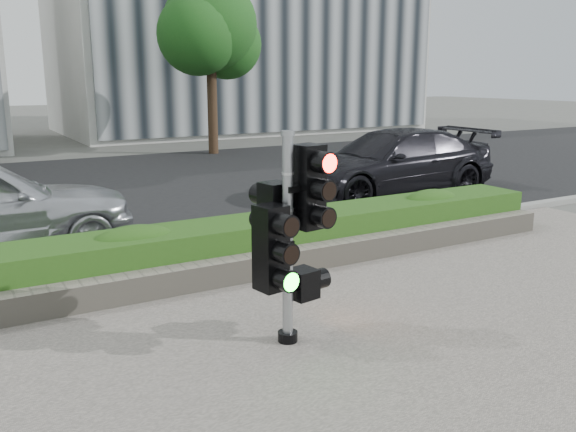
{
  "coord_description": "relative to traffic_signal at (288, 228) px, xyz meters",
  "views": [
    {
      "loc": [
        -3.39,
        -5.46,
        2.83
      ],
      "look_at": [
        0.11,
        0.6,
        1.22
      ],
      "focal_mm": 38.0,
      "sensor_mm": 36.0,
      "label": 1
    }
  ],
  "objects": [
    {
      "name": "curb",
      "position": [
        0.31,
        3.27,
        -1.22
      ],
      "size": [
        60.0,
        0.25,
        0.12
      ],
      "primitive_type": "cube",
      "color": "gray",
      "rests_on": "ground"
    },
    {
      "name": "road",
      "position": [
        0.31,
        10.12,
        -1.27
      ],
      "size": [
        60.0,
        13.0,
        0.02
      ],
      "primitive_type": "cube",
      "color": "black",
      "rests_on": "ground"
    },
    {
      "name": "tree_right",
      "position": [
        5.79,
        15.67,
        3.2
      ],
      "size": [
        4.1,
        3.58,
        6.53
      ],
      "color": "black",
      "rests_on": "ground"
    },
    {
      "name": "traffic_signal",
      "position": [
        0.0,
        0.0,
        0.0
      ],
      "size": [
        0.81,
        0.65,
        2.26
      ],
      "rotation": [
        0.0,
        0.0,
        0.17
      ],
      "color": "black",
      "rests_on": "sidewalk"
    },
    {
      "name": "hedge",
      "position": [
        0.31,
        2.67,
        -0.91
      ],
      "size": [
        12.0,
        1.0,
        0.68
      ],
      "primitive_type": "cube",
      "color": "#508E2B",
      "rests_on": "sidewalk"
    },
    {
      "name": "building_right",
      "position": [
        11.31,
        25.12,
        4.72
      ],
      "size": [
        18.0,
        10.0,
        12.0
      ],
      "primitive_type": "cube",
      "color": "#B7B7B2",
      "rests_on": "ground"
    },
    {
      "name": "stone_wall",
      "position": [
        0.31,
        2.02,
        -1.08
      ],
      "size": [
        12.0,
        0.32,
        0.34
      ],
      "primitive_type": "cube",
      "color": "gray",
      "rests_on": "sidewalk"
    },
    {
      "name": "ground",
      "position": [
        0.31,
        0.12,
        -1.28
      ],
      "size": [
        120.0,
        120.0,
        0.0
      ],
      "primitive_type": "plane",
      "color": "#51514C",
      "rests_on": "ground"
    },
    {
      "name": "car_dark",
      "position": [
        6.28,
        5.96,
        -0.48
      ],
      "size": [
        5.4,
        2.22,
        1.56
      ],
      "primitive_type": "imported",
      "rotation": [
        0.0,
        0.0,
        -1.57
      ],
      "color": "black",
      "rests_on": "road"
    }
  ]
}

